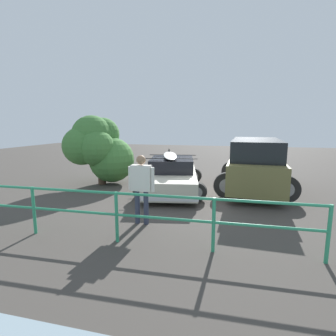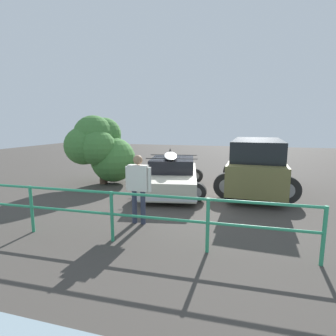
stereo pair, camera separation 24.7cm
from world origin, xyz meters
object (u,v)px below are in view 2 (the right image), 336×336
(suv_car, at_px, (256,164))
(person_bystander, at_px, (138,183))
(sedan_car, at_px, (172,175))
(bush_near_left, at_px, (101,146))

(suv_car, bearing_deg, person_bystander, 55.19)
(suv_car, height_order, person_bystander, suv_car)
(sedan_car, height_order, person_bystander, person_bystander)
(sedan_car, xyz_separation_m, bush_near_left, (3.15, -0.33, 1.00))
(suv_car, xyz_separation_m, person_bystander, (2.99, 4.31, 0.04))
(person_bystander, bearing_deg, sedan_car, -89.26)
(bush_near_left, bearing_deg, sedan_car, 173.96)
(sedan_car, xyz_separation_m, suv_car, (-3.04, -0.77, 0.41))
(sedan_car, bearing_deg, suv_car, -165.78)
(suv_car, distance_m, bush_near_left, 6.24)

